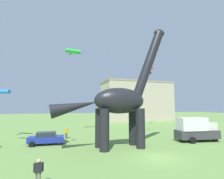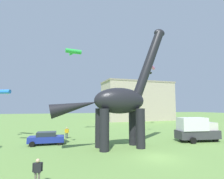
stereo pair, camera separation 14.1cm
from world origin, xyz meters
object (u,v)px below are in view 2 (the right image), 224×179
object	(u,v)px
kite_apex	(149,73)
kite_trailing	(151,67)
person_near_flyer	(201,130)
kite_high_left	(73,52)
parked_sedan_left	(47,138)
person_far_spectator	(67,132)
kite_far_left	(5,92)
person_photographer	(38,169)
dinosaur_sculpture	(119,101)
parked_box_truck	(196,129)

from	to	relation	value
kite_apex	kite_trailing	xyz separation A→B (m)	(7.59, 11.84, 4.09)
person_near_flyer	kite_high_left	distance (m)	26.29
person_near_flyer	parked_sedan_left	bearing A→B (deg)	-137.99
person_far_spectator	kite_far_left	distance (m)	9.94
parked_sedan_left	person_far_spectator	xyz separation A→B (m)	(2.73, 3.69, 0.17)
person_near_flyer	kite_far_left	xyz separation A→B (m)	(-29.84, 1.91, 5.89)
person_near_flyer	person_photographer	xyz separation A→B (m)	(-24.71, -12.36, 0.26)
person_far_spectator	kite_high_left	bearing A→B (deg)	136.77
kite_trailing	dinosaur_sculpture	bearing A→B (deg)	-129.75
parked_sedan_left	person_near_flyer	size ratio (longest dim) A/B	3.82
person_photographer	kite_far_left	xyz separation A→B (m)	(-5.13, 14.27, 5.64)
kite_trailing	parked_sedan_left	bearing A→B (deg)	-148.43
dinosaur_sculpture	person_near_flyer	xyz separation A→B (m)	(16.59, 4.78, -4.68)
kite_far_left	kite_high_left	bearing A→B (deg)	34.92
kite_high_left	kite_far_left	bearing A→B (deg)	-145.08
person_far_spectator	kite_trailing	bearing A→B (deg)	87.78
kite_apex	kite_far_left	world-z (taller)	kite_apex
kite_far_left	parked_box_truck	bearing A→B (deg)	-14.92
parked_sedan_left	person_near_flyer	bearing A→B (deg)	4.97
kite_apex	kite_far_left	distance (m)	22.01
parked_sedan_left	kite_high_left	bearing A→B (deg)	69.96
dinosaur_sculpture	parked_sedan_left	size ratio (longest dim) A/B	3.43
parked_sedan_left	kite_high_left	size ratio (longest dim) A/B	1.49
kite_high_left	kite_apex	world-z (taller)	kite_high_left
person_photographer	person_far_spectator	size ratio (longest dim) A/B	0.97
dinosaur_sculpture	parked_box_truck	size ratio (longest dim) A/B	2.52
person_photographer	kite_far_left	world-z (taller)	kite_far_left
parked_box_truck	kite_high_left	world-z (taller)	kite_high_left
dinosaur_sculpture	person_photographer	size ratio (longest dim) A/B	9.54
parked_sedan_left	person_near_flyer	world-z (taller)	parked_sedan_left
person_near_flyer	kite_high_left	size ratio (longest dim) A/B	0.39
dinosaur_sculpture	kite_apex	xyz separation A→B (m)	(8.40, 7.38, 5.11)
kite_trailing	person_far_spectator	bearing A→B (deg)	-152.56
parked_sedan_left	kite_far_left	xyz separation A→B (m)	(-5.33, 2.15, 5.77)
dinosaur_sculpture	kite_trailing	bearing A→B (deg)	62.93
parked_sedan_left	kite_trailing	bearing A→B (deg)	35.97
parked_box_truck	parked_sedan_left	bearing A→B (deg)	177.45
dinosaur_sculpture	person_far_spectator	bearing A→B (deg)	134.94
parked_box_truck	person_far_spectator	bearing A→B (deg)	164.18
parked_sedan_left	kite_apex	world-z (taller)	kite_apex
parked_sedan_left	kite_far_left	world-z (taller)	kite_far_left
kite_apex	person_near_flyer	bearing A→B (deg)	-17.62
dinosaur_sculpture	person_near_flyer	bearing A→B (deg)	28.74
person_near_flyer	person_far_spectator	bearing A→B (deg)	-147.55
parked_box_truck	person_near_flyer	xyz separation A→B (m)	(5.34, 4.62, -0.96)
kite_apex	kite_high_left	bearing A→B (deg)	155.09
person_near_flyer	kite_trailing	distance (m)	20.04
kite_high_left	kite_far_left	distance (m)	13.92
person_near_flyer	kite_trailing	bearing A→B (deg)	133.86
person_photographer	parked_box_truck	bearing A→B (deg)	27.68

